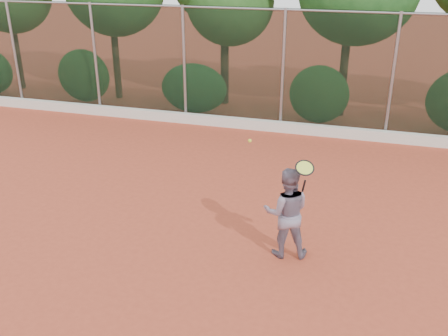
# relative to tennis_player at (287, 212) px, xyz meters

# --- Properties ---
(ground) EXTENTS (80.00, 80.00, 0.00)m
(ground) POSITION_rel_tennis_player_xyz_m (-1.28, -0.42, -0.82)
(ground) COLOR #AE4229
(ground) RESTS_ON ground
(concrete_curb) EXTENTS (24.00, 0.20, 0.30)m
(concrete_curb) POSITION_rel_tennis_player_xyz_m (-1.28, 6.40, -0.67)
(concrete_curb) COLOR silver
(concrete_curb) RESTS_ON ground
(tennis_player) EXTENTS (0.92, 0.78, 1.64)m
(tennis_player) POSITION_rel_tennis_player_xyz_m (0.00, 0.00, 0.00)
(tennis_player) COLOR slate
(tennis_player) RESTS_ON ground
(chainlink_fence) EXTENTS (24.09, 0.09, 3.50)m
(chainlink_fence) POSITION_rel_tennis_player_xyz_m (-1.28, 6.58, 1.04)
(chainlink_fence) COLOR black
(chainlink_fence) RESTS_ON ground
(tennis_racket) EXTENTS (0.38, 0.36, 0.59)m
(tennis_racket) POSITION_rel_tennis_player_xyz_m (0.27, -0.16, 0.90)
(tennis_racket) COLOR black
(tennis_racket) RESTS_ON ground
(tennis_ball_in_flight) EXTENTS (0.07, 0.07, 0.07)m
(tennis_ball_in_flight) POSITION_rel_tennis_player_xyz_m (-0.81, 0.58, 1.01)
(tennis_ball_in_flight) COLOR #CBDB31
(tennis_ball_in_flight) RESTS_ON ground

